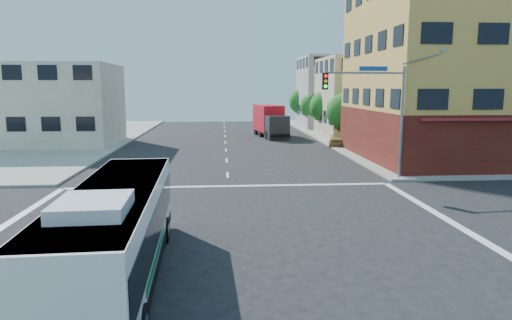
{
  "coord_description": "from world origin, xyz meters",
  "views": [
    {
      "loc": [
        -0.33,
        -16.73,
        5.78
      ],
      "look_at": [
        1.24,
        4.23,
        2.39
      ],
      "focal_mm": 32.0,
      "sensor_mm": 36.0,
      "label": 1
    }
  ],
  "objects": [
    {
      "name": "street_tree_d",
      "position": [
        11.9,
        51.92,
        3.88
      ],
      "size": [
        4.0,
        4.0,
        6.03
      ],
      "color": "#352313",
      "rests_on": "ground"
    },
    {
      "name": "street_tree_c",
      "position": [
        11.9,
        43.92,
        3.46
      ],
      "size": [
        3.4,
        3.4,
        5.29
      ],
      "color": "#352313",
      "rests_on": "ground"
    },
    {
      "name": "transit_bus",
      "position": [
        -3.44,
        -3.6,
        1.58
      ],
      "size": [
        2.8,
        10.97,
        3.22
      ],
      "rotation": [
        0.0,
        0.0,
        0.04
      ],
      "color": "black",
      "rests_on": "ground"
    },
    {
      "name": "street_tree_b",
      "position": [
        11.9,
        35.92,
        3.75
      ],
      "size": [
        3.8,
        3.8,
        5.79
      ],
      "color": "#352313",
      "rests_on": "ground"
    },
    {
      "name": "building_east_far",
      "position": [
        16.98,
        47.98,
        5.01
      ],
      "size": [
        12.06,
        10.06,
        10.0
      ],
      "color": "#A3A39E",
      "rests_on": "ground"
    },
    {
      "name": "signal_mast_ne",
      "position": [
        9.08,
        10.62,
        4.98
      ],
      "size": [
        7.91,
        1.13,
        8.07
      ],
      "color": "slate",
      "rests_on": "ground"
    },
    {
      "name": "corner_building_ne",
      "position": [
        19.99,
        18.48,
        5.89
      ],
      "size": [
        18.1,
        15.44,
        14.0
      ],
      "color": "gold",
      "rests_on": "ground"
    },
    {
      "name": "building_east_near",
      "position": [
        16.98,
        33.98,
        4.51
      ],
      "size": [
        12.06,
        10.06,
        9.0
      ],
      "color": "#C2B594",
      "rests_on": "ground"
    },
    {
      "name": "parked_car",
      "position": [
        11.28,
        27.37,
        0.83
      ],
      "size": [
        3.29,
        5.23,
        1.66
      ],
      "primitive_type": "imported",
      "rotation": [
        0.0,
        0.0,
        -0.29
      ],
      "color": "tan",
      "rests_on": "ground"
    },
    {
      "name": "building_west",
      "position": [
        -17.02,
        29.98,
        4.01
      ],
      "size": [
        12.06,
        10.06,
        8.0
      ],
      "color": "beige",
      "rests_on": "ground"
    },
    {
      "name": "street_tree_a",
      "position": [
        11.9,
        27.92,
        3.59
      ],
      "size": [
        3.6,
        3.6,
        5.53
      ],
      "color": "#352313",
      "rests_on": "ground"
    },
    {
      "name": "box_truck",
      "position": [
        5.26,
        35.92,
        1.76
      ],
      "size": [
        3.56,
        8.35,
        3.64
      ],
      "rotation": [
        0.0,
        0.0,
        0.16
      ],
      "color": "#232429",
      "rests_on": "ground"
    },
    {
      "name": "ground",
      "position": [
        0.0,
        0.0,
        0.0
      ],
      "size": [
        120.0,
        120.0,
        0.0
      ],
      "primitive_type": "plane",
      "color": "black",
      "rests_on": "ground"
    }
  ]
}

